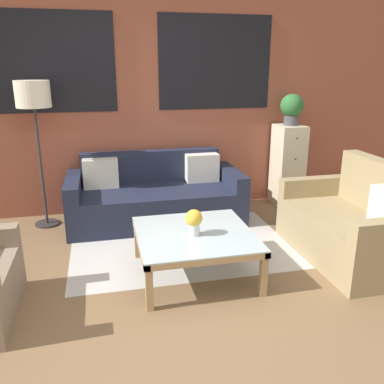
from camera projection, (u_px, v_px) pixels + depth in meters
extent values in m
plane|color=brown|center=(178.00, 313.00, 3.03)|extent=(16.00, 16.00, 0.00)
cube|color=brown|center=(138.00, 97.00, 4.89)|extent=(8.40, 0.08, 2.80)
cube|color=black|center=(51.00, 62.00, 4.52)|extent=(1.40, 0.01, 1.10)
cube|color=black|center=(215.00, 63.00, 4.92)|extent=(1.40, 0.01, 1.10)
cube|color=#BCB7B2|center=(181.00, 245.00, 4.18)|extent=(2.20, 1.54, 0.00)
cube|color=#1E2338|center=(157.00, 207.00, 4.69)|extent=(1.68, 0.72, 0.40)
cube|color=#1E2338|center=(151.00, 181.00, 5.04)|extent=(1.68, 0.16, 0.78)
cube|color=#1E2338|center=(74.00, 204.00, 4.54)|extent=(0.16, 0.88, 0.58)
cube|color=#1E2338|center=(231.00, 193.00, 4.93)|extent=(0.16, 0.88, 0.58)
cube|color=beige|center=(101.00, 173.00, 4.71)|extent=(0.40, 0.16, 0.34)
cube|color=silver|center=(202.00, 168.00, 4.97)|extent=(0.40, 0.16, 0.34)
cube|color=#99845B|center=(339.00, 237.00, 3.87)|extent=(0.64, 1.13, 0.42)
cube|color=#99845B|center=(379.00, 209.00, 3.88)|extent=(0.16, 1.13, 0.92)
cube|color=#99845B|center=(314.00, 205.00, 4.45)|extent=(0.80, 0.14, 0.62)
cube|color=silver|center=(195.00, 233.00, 3.48)|extent=(0.98, 0.98, 0.01)
cube|color=tan|center=(209.00, 261.00, 3.06)|extent=(0.98, 0.05, 0.05)
cube|color=tan|center=(184.00, 218.00, 3.92)|extent=(0.98, 0.05, 0.05)
cube|color=tan|center=(140.00, 242.00, 3.39)|extent=(0.05, 0.98, 0.05)
cube|color=tan|center=(246.00, 232.00, 3.59)|extent=(0.05, 0.98, 0.05)
cube|color=tan|center=(149.00, 287.00, 3.02)|extent=(0.05, 0.05, 0.39)
cube|color=tan|center=(264.00, 274.00, 3.21)|extent=(0.05, 0.05, 0.39)
cube|color=tan|center=(137.00, 238.00, 3.87)|extent=(0.05, 0.06, 0.39)
cube|color=tan|center=(228.00, 230.00, 4.06)|extent=(0.05, 0.06, 0.39)
cylinder|color=#2D2D2D|center=(48.00, 223.00, 4.73)|extent=(0.28, 0.28, 0.02)
cylinder|color=#2D2D2D|center=(41.00, 168.00, 4.53)|extent=(0.03, 0.03, 1.32)
cylinder|color=beige|center=(33.00, 94.00, 4.29)|extent=(0.36, 0.36, 0.28)
cube|color=beige|center=(288.00, 165.00, 5.29)|extent=(0.34, 0.39, 1.04)
sphere|color=#38332D|center=(297.00, 138.00, 4.99)|extent=(0.02, 0.02, 0.02)
sphere|color=#38332D|center=(295.00, 159.00, 5.07)|extent=(0.02, 0.02, 0.02)
sphere|color=#38332D|center=(294.00, 179.00, 5.14)|extent=(0.02, 0.02, 0.02)
sphere|color=#38332D|center=(292.00, 199.00, 5.22)|extent=(0.02, 0.02, 0.02)
cylinder|color=#47474C|center=(291.00, 120.00, 5.12)|extent=(0.18, 0.18, 0.12)
sphere|color=#2D6B33|center=(292.00, 106.00, 5.06)|extent=(0.29, 0.29, 0.29)
cylinder|color=silver|center=(194.00, 229.00, 3.41)|extent=(0.10, 0.10, 0.10)
sphere|color=gold|center=(194.00, 218.00, 3.38)|extent=(0.15, 0.15, 0.15)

